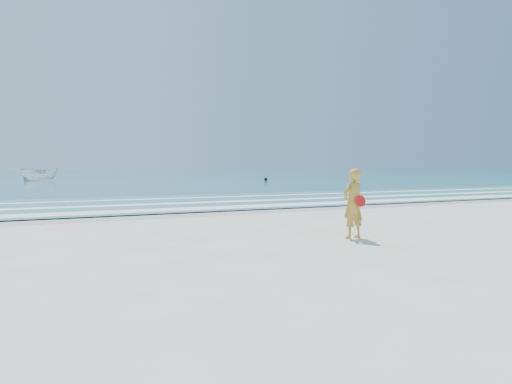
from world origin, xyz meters
name	(u,v)px	position (x,y,z in m)	size (l,w,h in m)	color
ground	(323,255)	(0.00, 0.00, 0.00)	(400.00, 400.00, 0.00)	silver
wet_sand	(176,214)	(0.00, 9.00, 0.00)	(400.00, 2.40, 0.00)	#B2A893
ocean	(31,174)	(0.00, 105.00, 0.02)	(400.00, 190.00, 0.04)	#19727F
shallow	(140,203)	(0.00, 14.00, 0.04)	(400.00, 10.00, 0.01)	#59B7AD
foam_near	(165,210)	(0.00, 10.30, 0.05)	(400.00, 1.40, 0.01)	white
foam_mid	(145,204)	(0.00, 13.20, 0.05)	(400.00, 0.90, 0.01)	white
foam_far	(127,200)	(0.00, 16.50, 0.05)	(400.00, 0.60, 0.01)	white
boat	(40,174)	(-1.62, 51.63, 0.83)	(1.54, 4.09, 1.58)	silver
buoy	(266,179)	(20.37, 40.24, 0.24)	(0.40, 0.40, 0.40)	black
woman	(353,204)	(1.88, 1.49, 0.82)	(0.65, 0.49, 1.63)	gold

